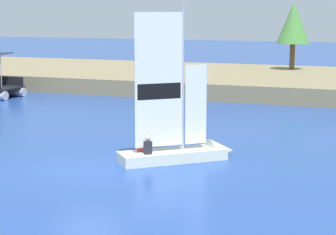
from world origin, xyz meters
name	(u,v)px	position (x,y,z in m)	size (l,w,h in m)	color
ground_plane	(89,169)	(0.00, 0.00, 0.00)	(200.00, 200.00, 0.00)	#234793
shore_bank	(252,81)	(0.00, 25.98, 0.56)	(80.00, 15.93, 1.11)	#897A56
shoreline_tree_midleft	(293,23)	(2.23, 30.09, 4.77)	(2.59, 2.59, 5.32)	brown
sailboat	(188,146)	(2.90, 2.67, 0.53)	(4.27, 3.99, 6.33)	silver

